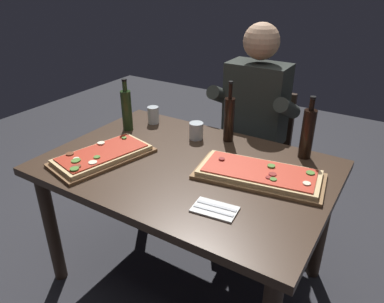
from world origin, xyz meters
TOP-DOWN VIEW (x-y plane):
  - ground_plane at (0.00, 0.00)m, footprint 6.40×6.40m
  - dining_table at (0.00, 0.00)m, footprint 1.40×0.96m
  - pizza_rectangular_front at (0.35, 0.07)m, footprint 0.62×0.36m
  - pizza_rectangular_left at (-0.39, -0.18)m, footprint 0.37×0.55m
  - wine_bottle_dark at (-0.54, 0.18)m, footprint 0.06×0.06m
  - oil_bottle_amber at (0.05, 0.36)m, footprint 0.06×0.06m
  - vinegar_bottle_green at (0.47, 0.39)m, footprint 0.06×0.06m
  - tumbler_near_camera at (-0.47, 0.34)m, footprint 0.07×0.07m
  - tumbler_far_side at (-0.12, 0.29)m, footprint 0.08×0.08m
  - napkin_cutlery_set at (0.30, -0.26)m, footprint 0.19×0.13m
  - diner_chair at (0.03, 0.86)m, footprint 0.44×0.44m
  - seated_diner at (0.03, 0.74)m, footprint 0.53×0.41m

SIDE VIEW (x-z plane):
  - ground_plane at x=0.00m, z-range 0.00..0.00m
  - diner_chair at x=0.03m, z-range 0.05..0.92m
  - dining_table at x=0.00m, z-range 0.27..1.01m
  - seated_diner at x=0.03m, z-range 0.08..1.41m
  - napkin_cutlery_set at x=0.30m, z-range 0.74..0.75m
  - pizza_rectangular_front at x=0.35m, z-range 0.73..0.78m
  - pizza_rectangular_left at x=-0.39m, z-range 0.74..0.78m
  - tumbler_near_camera at x=-0.47m, z-range 0.73..0.84m
  - tumbler_far_side at x=-0.12m, z-range 0.74..0.84m
  - wine_bottle_dark at x=-0.54m, z-range 0.71..1.02m
  - oil_bottle_amber at x=0.05m, z-range 0.70..1.04m
  - vinegar_bottle_green at x=0.47m, z-range 0.71..1.04m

